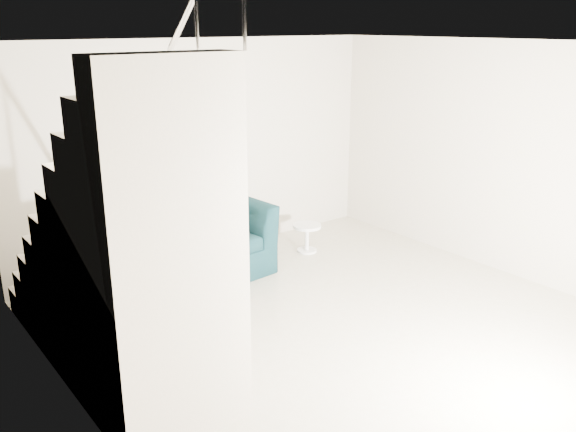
{
  "coord_description": "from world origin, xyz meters",
  "views": [
    {
      "loc": [
        -3.72,
        -3.83,
        2.87
      ],
      "look_at": [
        0.15,
        1.2,
        0.85
      ],
      "focal_mm": 38.0,
      "sensor_mm": 36.0,
      "label": 1
    }
  ],
  "objects_px": {
    "armchair": "(209,240)",
    "side_table": "(307,233)",
    "staircase": "(125,273)",
    "toddler": "(230,264)"
  },
  "relations": [
    {
      "from": "side_table",
      "to": "staircase",
      "type": "relative_size",
      "value": 0.1
    },
    {
      "from": "armchair",
      "to": "toddler",
      "type": "relative_size",
      "value": 1.56
    },
    {
      "from": "staircase",
      "to": "armchair",
      "type": "bearing_deg",
      "value": 43.01
    },
    {
      "from": "armchair",
      "to": "side_table",
      "type": "bearing_deg",
      "value": -11.54
    },
    {
      "from": "armchair",
      "to": "toddler",
      "type": "distance_m",
      "value": 0.79
    },
    {
      "from": "armchair",
      "to": "toddler",
      "type": "height_order",
      "value": "armchair"
    },
    {
      "from": "side_table",
      "to": "staircase",
      "type": "height_order",
      "value": "staircase"
    },
    {
      "from": "side_table",
      "to": "staircase",
      "type": "bearing_deg",
      "value": -155.25
    },
    {
      "from": "toddler",
      "to": "side_table",
      "type": "relative_size",
      "value": 2.21
    },
    {
      "from": "side_table",
      "to": "toddler",
      "type": "bearing_deg",
      "value": -158.71
    }
  ]
}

